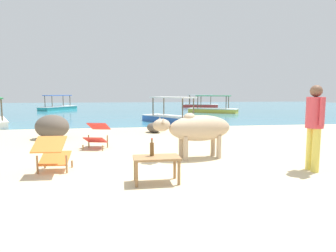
% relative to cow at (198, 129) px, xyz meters
% --- Properties ---
extents(sand_beach, '(18.00, 14.00, 0.04)m').
position_rel_cow_xyz_m(sand_beach, '(-0.56, -0.94, -0.70)').
color(sand_beach, '#CCB78E').
rests_on(sand_beach, ground).
extents(water_surface, '(60.00, 36.00, 0.03)m').
position_rel_cow_xyz_m(water_surface, '(-0.56, 21.06, -0.72)').
color(water_surface, teal).
rests_on(water_surface, ground).
extents(cow, '(1.85, 0.77, 1.03)m').
position_rel_cow_xyz_m(cow, '(0.00, 0.00, 0.00)').
color(cow, tan).
rests_on(cow, sand_beach).
extents(low_bench_table, '(0.77, 0.46, 0.44)m').
position_rel_cow_xyz_m(low_bench_table, '(-1.11, -1.63, -0.32)').
color(low_bench_table, olive).
rests_on(low_bench_table, sand_beach).
extents(bottle, '(0.07, 0.07, 0.30)m').
position_rel_cow_xyz_m(bottle, '(-1.17, -1.56, -0.12)').
color(bottle, brown).
rests_on(bottle, low_bench_table).
extents(deck_chair_near, '(0.70, 0.87, 0.68)m').
position_rel_cow_xyz_m(deck_chair_near, '(-2.36, 1.62, -0.30)').
color(deck_chair_near, olive).
rests_on(deck_chair_near, sand_beach).
extents(deck_chair_far, '(0.58, 0.79, 0.68)m').
position_rel_cow_xyz_m(deck_chair_far, '(-2.94, -0.76, -0.30)').
color(deck_chair_far, olive).
rests_on(deck_chair_far, sand_beach).
extents(person_standing, '(0.32, 0.51, 1.62)m').
position_rel_cow_xyz_m(person_standing, '(1.90, -1.32, 0.27)').
color(person_standing, '#DBC64C').
rests_on(person_standing, sand_beach).
extents(shore_rock_large, '(0.73, 0.84, 0.37)m').
position_rel_cow_xyz_m(shore_rock_large, '(-0.55, 4.44, -0.50)').
color(shore_rock_large, brown).
rests_on(shore_rock_large, sand_beach).
extents(shore_rock_medium, '(1.44, 1.40, 0.77)m').
position_rel_cow_xyz_m(shore_rock_medium, '(-3.95, 3.46, -0.30)').
color(shore_rock_medium, brown).
rests_on(shore_rock_medium, sand_beach).
extents(boat_blue, '(3.04, 3.67, 1.29)m').
position_rel_cow_xyz_m(boat_blue, '(0.77, 8.29, -0.43)').
color(boat_blue, '#3866B7').
rests_on(boat_blue, water_surface).
extents(boat_yellow, '(3.71, 2.97, 1.29)m').
position_rel_cow_xyz_m(boat_yellow, '(4.92, 14.86, -0.43)').
color(boat_yellow, gold).
rests_on(boat_yellow, water_surface).
extents(boat_teal, '(2.85, 3.75, 1.29)m').
position_rel_cow_xyz_m(boat_teal, '(-7.39, 20.01, -0.43)').
color(boat_teal, teal).
rests_on(boat_teal, water_surface).
extents(boat_red, '(3.85, 2.20, 1.29)m').
position_rel_cow_xyz_m(boat_red, '(5.99, 22.83, -0.43)').
color(boat_red, '#C63833').
rests_on(boat_red, water_surface).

